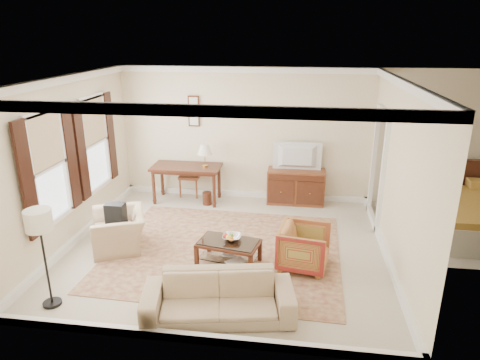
% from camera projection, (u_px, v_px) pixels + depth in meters
% --- Properties ---
extents(room_shell, '(5.51, 5.01, 2.91)m').
position_uv_depth(room_shell, '(225.00, 106.00, 6.71)').
color(room_shell, beige).
rests_on(room_shell, ground).
extents(annex_bedroom, '(3.00, 2.70, 2.90)m').
position_uv_depth(annex_bedroom, '(476.00, 217.00, 7.89)').
color(annex_bedroom, beige).
rests_on(annex_bedroom, ground).
extents(window_front, '(0.12, 1.56, 1.80)m').
position_uv_depth(window_front, '(49.00, 168.00, 6.71)').
color(window_front, '#CCB284').
rests_on(window_front, room_shell).
extents(window_rear, '(0.12, 1.56, 1.80)m').
position_uv_depth(window_rear, '(95.00, 143.00, 8.21)').
color(window_rear, '#CCB284').
rests_on(window_rear, room_shell).
extents(doorway, '(0.10, 1.12, 2.25)m').
position_uv_depth(doorway, '(378.00, 169.00, 8.21)').
color(doorway, white).
rests_on(doorway, room_shell).
extents(rug, '(4.01, 3.47, 0.01)m').
position_uv_depth(rug, '(224.00, 250.00, 7.38)').
color(rug, maroon).
rests_on(rug, room_shell).
extents(writing_desk, '(1.49, 0.75, 0.81)m').
position_uv_depth(writing_desk, '(186.00, 171.00, 9.34)').
color(writing_desk, '#482114').
rests_on(writing_desk, room_shell).
extents(desk_chair, '(0.52, 0.52, 1.05)m').
position_uv_depth(desk_chair, '(190.00, 173.00, 9.73)').
color(desk_chair, brown).
rests_on(desk_chair, room_shell).
extents(desk_lamp, '(0.32, 0.32, 0.50)m').
position_uv_depth(desk_lamp, '(205.00, 156.00, 9.17)').
color(desk_lamp, silver).
rests_on(desk_lamp, writing_desk).
extents(framed_prints, '(0.25, 0.04, 0.68)m').
position_uv_depth(framed_prints, '(194.00, 111.00, 9.34)').
color(framed_prints, '#482114').
rests_on(framed_prints, room_shell).
extents(sideboard, '(1.23, 0.47, 0.76)m').
position_uv_depth(sideboard, '(296.00, 187.00, 9.33)').
color(sideboard, brown).
rests_on(sideboard, room_shell).
extents(tv, '(0.99, 0.57, 0.13)m').
position_uv_depth(tv, '(297.00, 148.00, 9.03)').
color(tv, black).
rests_on(tv, sideboard).
extents(coffee_table, '(1.06, 0.74, 0.41)m').
position_uv_depth(coffee_table, '(229.00, 247.00, 6.87)').
color(coffee_table, '#482114').
rests_on(coffee_table, room_shell).
extents(fruit_bowl, '(0.42, 0.42, 0.10)m').
position_uv_depth(fruit_bowl, '(232.00, 236.00, 6.87)').
color(fruit_bowl, silver).
rests_on(fruit_bowl, coffee_table).
extents(book_a, '(0.28, 0.05, 0.38)m').
position_uv_depth(book_a, '(224.00, 251.00, 7.02)').
color(book_a, brown).
rests_on(book_a, coffee_table).
extents(book_b, '(0.22, 0.22, 0.38)m').
position_uv_depth(book_b, '(232.00, 259.00, 6.80)').
color(book_b, brown).
rests_on(book_b, coffee_table).
extents(striped_armchair, '(0.82, 0.86, 0.77)m').
position_uv_depth(striped_armchair, '(304.00, 245.00, 6.75)').
color(striped_armchair, maroon).
rests_on(striped_armchair, room_shell).
extents(club_armchair, '(0.99, 1.17, 0.87)m').
position_uv_depth(club_armchair, '(119.00, 224.00, 7.37)').
color(club_armchair, tan).
rests_on(club_armchair, room_shell).
extents(backpack, '(0.38, 0.38, 0.40)m').
position_uv_depth(backpack, '(116.00, 212.00, 7.28)').
color(backpack, black).
rests_on(backpack, club_armchair).
extents(sofa, '(2.04, 0.92, 0.77)m').
position_uv_depth(sofa, '(218.00, 291.00, 5.56)').
color(sofa, tan).
rests_on(sofa, room_shell).
extents(floor_lamp, '(0.35, 0.35, 1.42)m').
position_uv_depth(floor_lamp, '(40.00, 227.00, 5.54)').
color(floor_lamp, black).
rests_on(floor_lamp, room_shell).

